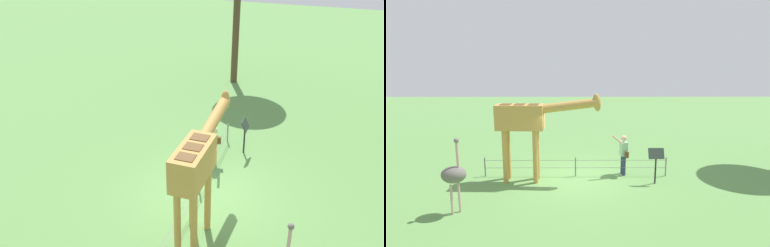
# 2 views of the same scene
# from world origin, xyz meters

# --- Properties ---
(ground_plane) EXTENTS (60.00, 60.00, 0.00)m
(ground_plane) POSITION_xyz_m (0.00, 0.00, 0.00)
(ground_plane) COLOR #60934C
(giraffe) EXTENTS (3.80, 0.75, 3.28)m
(giraffe) POSITION_xyz_m (-1.68, -0.31, 2.26)
(giraffe) COLOR #C69347
(giraffe) RESTS_ON ground_plane
(visitor) EXTENTS (0.67, 0.58, 1.68)m
(visitor) POSITION_xyz_m (1.87, 0.30, 0.90)
(visitor) COLOR navy
(visitor) RESTS_ON ground_plane
(info_sign) EXTENTS (0.56, 0.21, 1.32)m
(info_sign) POSITION_xyz_m (2.90, -0.62, 0.95)
(info_sign) COLOR black
(info_sign) RESTS_ON ground_plane
(wire_fence) EXTENTS (7.05, 0.05, 0.75)m
(wire_fence) POSITION_xyz_m (0.00, 0.14, 0.40)
(wire_fence) COLOR slate
(wire_fence) RESTS_ON ground_plane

